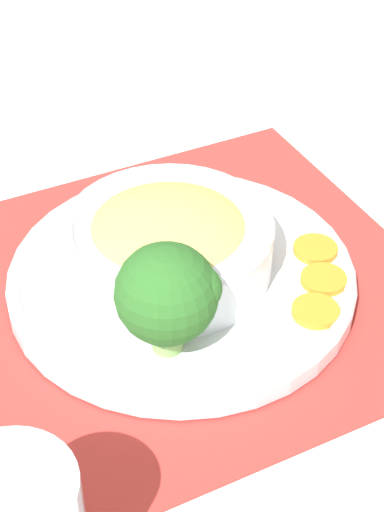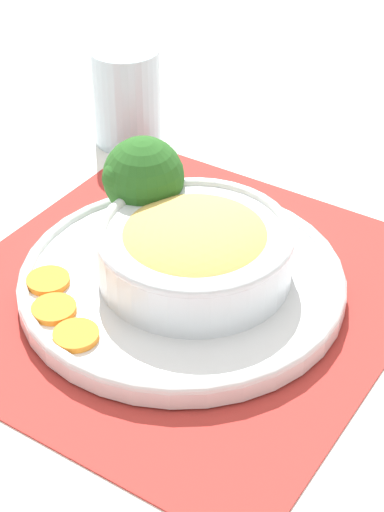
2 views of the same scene
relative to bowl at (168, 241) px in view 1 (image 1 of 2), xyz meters
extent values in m
plane|color=white|center=(-0.01, 0.01, -0.05)|extent=(4.00, 4.00, 0.00)
cube|color=#B2332D|center=(-0.01, 0.01, -0.05)|extent=(0.44, 0.42, 0.00)
cylinder|color=silver|center=(-0.01, 0.01, -0.04)|extent=(0.30, 0.30, 0.02)
torus|color=silver|center=(-0.01, 0.01, -0.03)|extent=(0.30, 0.30, 0.01)
cylinder|color=silver|center=(0.00, 0.00, -0.01)|extent=(0.17, 0.17, 0.05)
torus|color=silver|center=(0.00, 0.00, 0.02)|extent=(0.18, 0.18, 0.01)
ellipsoid|color=#E0B75B|center=(0.00, 0.00, 0.00)|extent=(0.14, 0.14, 0.05)
cylinder|color=#84AD5B|center=(0.03, 0.09, -0.02)|extent=(0.02, 0.02, 0.03)
sphere|color=#286023|center=(0.03, 0.09, 0.02)|extent=(0.08, 0.08, 0.08)
sphere|color=#286023|center=(0.01, 0.10, 0.03)|extent=(0.03, 0.03, 0.03)
sphere|color=#286023|center=(0.05, 0.08, 0.03)|extent=(0.03, 0.03, 0.03)
cylinder|color=orange|center=(-0.09, 0.10, -0.03)|extent=(0.04, 0.04, 0.01)
cylinder|color=orange|center=(-0.11, 0.07, -0.03)|extent=(0.04, 0.04, 0.01)
cylinder|color=orange|center=(-0.13, 0.03, -0.03)|extent=(0.04, 0.04, 0.01)
camera|label=1|loc=(0.20, 0.52, 0.44)|focal=60.00mm
camera|label=2|loc=(-0.49, -0.36, 0.45)|focal=60.00mm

